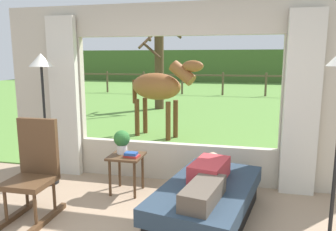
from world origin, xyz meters
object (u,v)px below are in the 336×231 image
(reclining_person, at_px, (208,177))
(potted_plant, at_px, (122,140))
(rocking_chair, at_px, (34,170))
(floor_lamp_left, at_px, (42,80))
(recliner_sofa, at_px, (208,202))
(pasture_tree, at_px, (159,67))
(book_stack, at_px, (131,155))
(horse, at_px, (159,87))
(side_table, at_px, (126,162))

(reclining_person, bearing_deg, potted_plant, 164.19)
(rocking_chair, bearing_deg, floor_lamp_left, 115.04)
(recliner_sofa, height_order, pasture_tree, pasture_tree)
(rocking_chair, xyz_separation_m, pasture_tree, (-0.62, 7.91, 0.93))
(recliner_sofa, relative_size, potted_plant, 5.76)
(rocking_chair, relative_size, floor_lamp_left, 0.60)
(rocking_chair, distance_m, book_stack, 1.18)
(floor_lamp_left, relative_size, pasture_tree, 0.58)
(pasture_tree, bearing_deg, horse, -75.18)
(floor_lamp_left, bearing_deg, side_table, -2.07)
(recliner_sofa, xyz_separation_m, floor_lamp_left, (-2.36, 0.57, 1.28))
(horse, relative_size, pasture_tree, 0.57)
(side_table, xyz_separation_m, book_stack, (0.10, -0.06, 0.12))
(book_stack, relative_size, horse, 0.11)
(reclining_person, relative_size, floor_lamp_left, 0.77)
(floor_lamp_left, relative_size, horse, 1.03)
(reclining_person, bearing_deg, rocking_chair, -160.38)
(rocking_chair, distance_m, horse, 3.96)
(floor_lamp_left, distance_m, horse, 3.14)
(reclining_person, xyz_separation_m, floor_lamp_left, (-2.36, 0.62, 0.98))
(recliner_sofa, xyz_separation_m, reclining_person, (0.00, -0.05, 0.30))
(rocking_chair, xyz_separation_m, potted_plant, (0.71, 0.91, 0.16))
(book_stack, xyz_separation_m, horse, (-0.43, 3.10, 0.61))
(side_table, xyz_separation_m, floor_lamp_left, (-1.22, 0.04, 1.08))
(reclining_person, height_order, floor_lamp_left, floor_lamp_left)
(recliner_sofa, relative_size, horse, 1.02)
(recliner_sofa, distance_m, rocking_chair, 1.99)
(side_table, distance_m, book_stack, 0.17)
(recliner_sofa, bearing_deg, floor_lamp_left, 177.97)
(potted_plant, xyz_separation_m, floor_lamp_left, (-1.14, -0.02, 0.80))
(rocking_chair, distance_m, floor_lamp_left, 1.38)
(horse, bearing_deg, rocking_chair, 11.86)
(recliner_sofa, xyz_separation_m, side_table, (-1.15, 0.52, 0.21))
(reclining_person, bearing_deg, side_table, 164.94)
(rocking_chair, xyz_separation_m, book_stack, (0.88, 0.79, 0.00))
(floor_lamp_left, bearing_deg, potted_plant, 0.81)
(side_table, height_order, horse, horse)
(recliner_sofa, distance_m, floor_lamp_left, 2.75)
(recliner_sofa, relative_size, side_table, 3.55)
(recliner_sofa, relative_size, pasture_tree, 0.58)
(book_stack, distance_m, horse, 3.18)
(potted_plant, distance_m, pasture_tree, 7.17)
(book_stack, height_order, floor_lamp_left, floor_lamp_left)
(floor_lamp_left, height_order, horse, floor_lamp_left)
(side_table, height_order, potted_plant, potted_plant)
(horse, bearing_deg, recliner_sofa, 41.10)
(recliner_sofa, distance_m, side_table, 1.28)
(potted_plant, relative_size, pasture_tree, 0.10)
(recliner_sofa, distance_m, potted_plant, 1.44)
(rocking_chair, bearing_deg, horse, 82.69)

